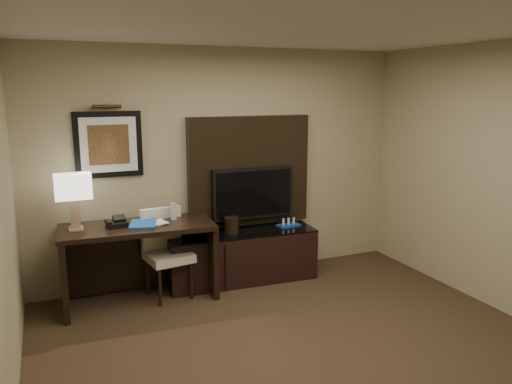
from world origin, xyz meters
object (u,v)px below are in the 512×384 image
desk (139,263)px  tv (253,193)px  water_bottle (173,211)px  credenza (242,257)px  ice_bucket (231,225)px  minibar_tray (289,222)px  desk_phone (117,222)px  table_lamp (74,201)px  desk_chair (169,256)px

desk → tv: tv is taller
water_bottle → desk: bearing=-169.6°
credenza → ice_bucket: bearing=-175.8°
desk → tv: size_ratio=1.57×
minibar_tray → desk: bearing=-176.3°
water_bottle → ice_bucket: size_ratio=0.97×
desk_phone → credenza: bearing=-3.6°
desk → table_lamp: (-0.60, 0.07, 0.72)m
desk → ice_bucket: size_ratio=8.22×
tv → table_lamp: bearing=-175.0°
minibar_tray → desk_phone: bearing=-177.2°
desk_phone → water_bottle: 0.61m
tv → minibar_tray: (0.42, -0.12, -0.37)m
table_lamp → water_bottle: table_lamp is taller
table_lamp → water_bottle: bearing=0.5°
desk_phone → tv: bearing=1.0°
credenza → ice_bucket: (-0.13, -0.00, 0.39)m
tv → table_lamp: 2.01m
desk_chair → table_lamp: bearing=165.9°
tv → ice_bucket: size_ratio=5.24×
desk → credenza: desk is taller
tv → desk_phone: size_ratio=5.11×
desk_chair → desk: bearing=167.6°
credenza → minibar_tray: (0.62, 0.02, 0.35)m
credenza → table_lamp: bearing=-175.7°
minibar_tray → tv: bearing=163.8°
desk → minibar_tray: 1.84m
desk_chair → water_bottle: (0.09, 0.09, 0.46)m
tv → desk_chair: tv is taller
credenza → water_bottle: 1.02m
credenza → tv: 0.76m
table_lamp → ice_bucket: table_lamp is taller
table_lamp → desk_phone: (0.39, -0.05, -0.25)m
credenza → desk_chair: (-0.89, -0.12, 0.17)m
desk → desk_phone: size_ratio=8.02×
desk → desk_chair: bearing=-0.2°
tv → desk: bearing=-170.3°
credenza → desk: bearing=-172.0°
desk → desk_chair: (0.31, -0.02, 0.05)m
desk → water_bottle: water_bottle is taller
table_lamp → desk_phone: size_ratio=3.08×
tv → desk_chair: bearing=-166.6°
tv → water_bottle: tv is taller
table_lamp → minibar_tray: size_ratio=2.23×
desk → minibar_tray: size_ratio=5.80×
desk_chair → credenza: bearing=-1.1°
credenza → desk_chair: bearing=-169.1°
desk_phone → desk: bearing=-12.2°
credenza → tv: (0.20, 0.14, 0.72)m
ice_bucket → table_lamp: bearing=-178.9°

